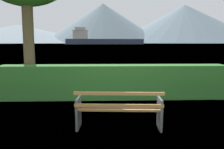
# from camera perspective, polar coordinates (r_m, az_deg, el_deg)

# --- Properties ---
(ground_plane) EXTENTS (1400.00, 1400.00, 0.00)m
(ground_plane) POSITION_cam_1_polar(r_m,az_deg,el_deg) (5.46, 1.61, -12.43)
(ground_plane) COLOR olive
(water_surface) EXTENTS (620.00, 620.00, 0.00)m
(water_surface) POSITION_cam_1_polar(r_m,az_deg,el_deg) (313.78, -2.08, 7.26)
(water_surface) COLOR slate
(water_surface) RESTS_ON ground_plane
(park_bench) EXTENTS (1.89, 0.69, 0.87)m
(park_bench) POSITION_cam_1_polar(r_m,az_deg,el_deg) (5.26, 1.63, -8.26)
(park_bench) COLOR #A0703F
(park_bench) RESTS_ON ground_plane
(hedge_row) EXTENTS (7.48, 0.77, 1.12)m
(hedge_row) POSITION_cam_1_polar(r_m,az_deg,el_deg) (8.11, 0.31, -1.70)
(hedge_row) COLOR #2D6B28
(hedge_row) RESTS_ON ground_plane
(cargo_ship_large) EXTENTS (74.84, 22.65, 15.67)m
(cargo_ship_large) POSITION_cam_1_polar(r_m,az_deg,el_deg) (231.16, -3.08, 8.22)
(cargo_ship_large) COLOR #2D384C
(cargo_ship_large) RESTS_ON water_surface
(distant_hills) EXTENTS (739.90, 384.58, 87.47)m
(distant_hills) POSITION_cam_1_polar(r_m,az_deg,el_deg) (560.84, 0.47, 11.21)
(distant_hills) COLOR gray
(distant_hills) RESTS_ON ground_plane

